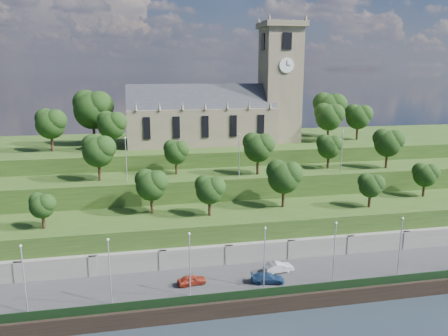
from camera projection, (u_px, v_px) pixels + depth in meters
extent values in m
plane|color=#1B232C|center=(283.00, 311.00, 57.52)|extent=(320.00, 320.00, 0.00)
cube|color=#2D2D30|center=(270.00, 283.00, 63.04)|extent=(160.00, 12.00, 2.00)
cube|color=black|center=(284.00, 304.00, 57.23)|extent=(160.00, 0.50, 2.20)
cube|color=black|center=(282.00, 291.00, 57.52)|extent=(160.00, 0.10, 1.20)
cube|color=slate|center=(259.00, 256.00, 68.45)|extent=(160.00, 2.00, 5.00)
cube|color=slate|center=(19.00, 279.00, 61.02)|extent=(1.20, 0.60, 5.00)
cube|color=slate|center=(93.00, 272.00, 62.92)|extent=(1.20, 0.60, 5.00)
cube|color=slate|center=(163.00, 266.00, 64.83)|extent=(1.20, 0.60, 5.00)
cube|color=slate|center=(229.00, 261.00, 66.73)|extent=(1.20, 0.60, 5.00)
cube|color=slate|center=(291.00, 256.00, 68.64)|extent=(1.20, 0.60, 5.00)
cube|color=slate|center=(350.00, 251.00, 70.54)|extent=(1.20, 0.60, 5.00)
cube|color=slate|center=(405.00, 246.00, 72.45)|extent=(1.20, 0.60, 5.00)
cube|color=#254015|center=(249.00, 233.00, 73.86)|extent=(160.00, 12.00, 8.00)
cube|color=#254015|center=(235.00, 203.00, 83.94)|extent=(160.00, 10.00, 12.00)
cube|color=#254015|center=(216.00, 171.00, 103.70)|extent=(160.00, 32.00, 15.00)
cube|color=#6D624C|center=(201.00, 125.00, 96.58)|extent=(32.00, 12.00, 8.00)
cube|color=#25272D|center=(201.00, 107.00, 95.69)|extent=(32.00, 10.18, 10.18)
cone|color=#6D624C|center=(136.00, 106.00, 87.09)|extent=(0.70, 0.70, 1.80)
cone|color=#6D624C|center=(159.00, 106.00, 87.98)|extent=(0.70, 0.70, 1.80)
cone|color=#6D624C|center=(182.00, 106.00, 88.87)|extent=(0.70, 0.70, 1.80)
cone|color=#6D624C|center=(205.00, 105.00, 89.76)|extent=(0.70, 0.70, 1.80)
cone|color=#6D624C|center=(227.00, 105.00, 90.65)|extent=(0.70, 0.70, 1.80)
cone|color=#6D624C|center=(249.00, 105.00, 91.53)|extent=(0.70, 0.70, 1.80)
cone|color=#6D624C|center=(270.00, 104.00, 92.42)|extent=(0.70, 0.70, 1.80)
cube|color=black|center=(147.00, 128.00, 88.36)|extent=(1.40, 0.25, 4.50)
cube|color=black|center=(176.00, 127.00, 89.51)|extent=(1.40, 0.25, 4.50)
cube|color=black|center=(205.00, 127.00, 90.65)|extent=(1.40, 0.25, 4.50)
cube|color=black|center=(233.00, 126.00, 91.79)|extent=(1.40, 0.25, 4.50)
cube|color=black|center=(261.00, 125.00, 92.94)|extent=(1.40, 0.25, 4.50)
cube|color=#6D624C|center=(280.00, 86.00, 98.13)|extent=(8.00, 8.00, 25.00)
cube|color=#6D624C|center=(282.00, 25.00, 95.24)|extent=(9.20, 9.20, 1.20)
cone|color=#6D624C|center=(269.00, 17.00, 90.39)|extent=(0.80, 0.80, 1.60)
cone|color=#6D624C|center=(259.00, 21.00, 98.04)|extent=(0.80, 0.80, 1.60)
cone|color=#6D624C|center=(306.00, 18.00, 91.91)|extent=(0.80, 0.80, 1.60)
cone|color=#6D624C|center=(293.00, 22.00, 99.57)|extent=(0.80, 0.80, 1.60)
cube|color=black|center=(287.00, 41.00, 92.13)|extent=(2.00, 0.25, 3.50)
cube|color=black|center=(275.00, 43.00, 99.94)|extent=(2.00, 0.25, 3.50)
cube|color=black|center=(263.00, 42.00, 95.26)|extent=(0.25, 2.00, 3.50)
cube|color=black|center=(299.00, 42.00, 96.81)|extent=(0.25, 2.00, 3.50)
cylinder|color=white|center=(287.00, 65.00, 93.20)|extent=(3.20, 0.30, 3.20)
cylinder|color=white|center=(298.00, 65.00, 97.92)|extent=(0.30, 3.20, 3.20)
cube|color=black|center=(287.00, 63.00, 92.92)|extent=(0.12, 0.05, 1.10)
cube|color=black|center=(289.00, 65.00, 93.10)|extent=(0.80, 0.05, 0.12)
cylinder|color=black|center=(43.00, 221.00, 64.69)|extent=(0.46, 0.46, 2.35)
sphere|color=black|center=(42.00, 206.00, 64.18)|extent=(3.65, 3.65, 3.65)
sphere|color=black|center=(47.00, 203.00, 63.85)|extent=(2.74, 2.74, 2.74)
sphere|color=black|center=(38.00, 201.00, 64.34)|extent=(2.56, 2.56, 2.56)
cylinder|color=black|center=(152.00, 204.00, 71.47)|extent=(0.50, 0.50, 3.18)
sphere|color=black|center=(151.00, 186.00, 70.80)|extent=(4.95, 4.95, 4.95)
sphere|color=black|center=(157.00, 182.00, 70.35)|extent=(3.72, 3.72, 3.72)
sphere|color=black|center=(145.00, 179.00, 71.00)|extent=(3.47, 3.47, 3.47)
cylinder|color=black|center=(210.00, 207.00, 70.38)|extent=(0.49, 0.49, 2.86)
sphere|color=black|center=(209.00, 190.00, 69.77)|extent=(4.45, 4.45, 4.45)
sphere|color=black|center=(215.00, 187.00, 69.37)|extent=(3.34, 3.34, 3.34)
sphere|color=black|center=(204.00, 184.00, 69.96)|extent=(3.11, 3.11, 3.11)
cylinder|color=black|center=(283.00, 197.00, 74.72)|extent=(0.52, 0.52, 3.53)
sphere|color=black|center=(284.00, 178.00, 73.97)|extent=(5.49, 5.49, 5.49)
sphere|color=black|center=(291.00, 173.00, 73.47)|extent=(4.11, 4.11, 4.11)
sphere|color=black|center=(277.00, 171.00, 74.20)|extent=(3.84, 3.84, 3.84)
cylinder|color=black|center=(369.00, 200.00, 74.72)|extent=(0.47, 0.47, 2.53)
sphere|color=black|center=(371.00, 186.00, 74.18)|extent=(3.94, 3.94, 3.94)
sphere|color=black|center=(376.00, 183.00, 73.82)|extent=(2.96, 2.96, 2.96)
sphere|color=black|center=(366.00, 181.00, 74.35)|extent=(2.76, 2.76, 2.76)
cylinder|color=black|center=(424.00, 189.00, 81.05)|extent=(0.48, 0.48, 2.73)
sphere|color=black|center=(425.00, 176.00, 80.47)|extent=(4.24, 4.24, 4.24)
sphere|color=black|center=(431.00, 172.00, 80.08)|extent=(3.18, 3.18, 3.18)
sphere|color=black|center=(420.00, 171.00, 80.64)|extent=(2.97, 2.97, 2.97)
cylinder|color=black|center=(99.00, 171.00, 76.56)|extent=(0.52, 0.52, 3.52)
sphere|color=black|center=(98.00, 152.00, 75.81)|extent=(5.47, 5.47, 5.47)
sphere|color=black|center=(104.00, 147.00, 75.32)|extent=(4.10, 4.10, 4.10)
sphere|color=black|center=(92.00, 145.00, 76.04)|extent=(3.83, 3.83, 3.83)
cylinder|color=black|center=(176.00, 167.00, 81.16)|extent=(0.48, 0.48, 2.79)
sphere|color=black|center=(176.00, 153.00, 80.57)|extent=(4.33, 4.33, 4.33)
sphere|color=black|center=(181.00, 149.00, 80.17)|extent=(3.25, 3.25, 3.25)
sphere|color=black|center=(171.00, 148.00, 80.75)|extent=(3.03, 3.03, 3.03)
cylinder|color=black|center=(258.00, 165.00, 81.05)|extent=(0.51, 0.51, 3.38)
sphere|color=black|center=(258.00, 148.00, 80.33)|extent=(5.26, 5.26, 5.26)
sphere|color=black|center=(264.00, 144.00, 79.86)|extent=(3.94, 3.94, 3.94)
sphere|color=black|center=(252.00, 142.00, 80.56)|extent=(3.68, 3.68, 3.68)
cylinder|color=black|center=(328.00, 161.00, 85.87)|extent=(0.49, 0.49, 2.91)
sphere|color=black|center=(329.00, 147.00, 85.24)|extent=(4.53, 4.53, 4.53)
sphere|color=black|center=(334.00, 144.00, 84.83)|extent=(3.40, 3.40, 3.40)
sphere|color=black|center=(324.00, 142.00, 85.44)|extent=(3.17, 3.17, 3.17)
cylinder|color=black|center=(386.00, 160.00, 86.07)|extent=(0.51, 0.51, 3.37)
sphere|color=black|center=(388.00, 144.00, 85.35)|extent=(5.25, 5.25, 5.25)
sphere|color=black|center=(395.00, 140.00, 84.88)|extent=(3.94, 3.94, 3.94)
sphere|color=black|center=(382.00, 138.00, 85.57)|extent=(3.67, 3.67, 3.67)
cylinder|color=black|center=(52.00, 142.00, 87.36)|extent=(0.53, 0.53, 3.71)
sphere|color=black|center=(50.00, 124.00, 86.57)|extent=(5.78, 5.78, 5.78)
sphere|color=black|center=(56.00, 120.00, 86.04)|extent=(4.33, 4.33, 4.33)
sphere|color=black|center=(45.00, 118.00, 86.81)|extent=(4.04, 4.04, 4.04)
cylinder|color=black|center=(94.00, 134.00, 94.40)|extent=(0.59, 0.59, 5.12)
sphere|color=black|center=(93.00, 111.00, 93.31)|extent=(7.97, 7.97, 7.97)
sphere|color=black|center=(100.00, 105.00, 92.59)|extent=(5.97, 5.97, 5.97)
sphere|color=black|center=(86.00, 103.00, 93.64)|extent=(5.58, 5.58, 5.58)
cylinder|color=black|center=(112.00, 143.00, 87.73)|extent=(0.52, 0.52, 3.49)
sphere|color=black|center=(111.00, 126.00, 86.98)|extent=(5.43, 5.43, 5.43)
sphere|color=black|center=(117.00, 122.00, 86.49)|extent=(4.07, 4.07, 4.07)
sphere|color=black|center=(106.00, 120.00, 87.21)|extent=(3.80, 3.80, 3.80)
cylinder|color=black|center=(328.00, 134.00, 98.62)|extent=(0.53, 0.53, 3.80)
sphere|color=black|center=(329.00, 118.00, 97.81)|extent=(5.90, 5.90, 5.90)
sphere|color=black|center=(335.00, 114.00, 97.28)|extent=(4.43, 4.43, 4.43)
sphere|color=black|center=(323.00, 112.00, 98.06)|extent=(4.13, 4.13, 4.13)
cylinder|color=black|center=(328.00, 127.00, 106.88)|extent=(0.56, 0.56, 4.61)
sphere|color=black|center=(329.00, 109.00, 105.90)|extent=(7.17, 7.17, 7.17)
sphere|color=black|center=(336.00, 105.00, 105.25)|extent=(5.38, 5.38, 5.38)
sphere|color=black|center=(323.00, 103.00, 106.20)|extent=(5.02, 5.02, 5.02)
cylinder|color=black|center=(357.00, 132.00, 102.12)|extent=(0.52, 0.52, 3.58)
sphere|color=black|center=(358.00, 117.00, 101.36)|extent=(5.57, 5.57, 5.57)
sphere|color=black|center=(364.00, 114.00, 100.85)|extent=(4.18, 4.18, 4.18)
sphere|color=black|center=(353.00, 112.00, 101.59)|extent=(3.90, 3.90, 3.90)
cylinder|color=#B2B2B7|center=(24.00, 281.00, 52.43)|extent=(0.16, 0.16, 8.65)
sphere|color=silver|center=(20.00, 246.00, 51.45)|extent=(0.36, 0.36, 0.36)
cylinder|color=#B2B2B7|center=(110.00, 273.00, 54.33)|extent=(0.16, 0.16, 8.65)
sphere|color=silver|center=(108.00, 240.00, 53.35)|extent=(0.36, 0.36, 0.36)
cylinder|color=#B2B2B7|center=(190.00, 266.00, 56.24)|extent=(0.16, 0.16, 8.65)
sphere|color=silver|center=(189.00, 234.00, 55.26)|extent=(0.36, 0.36, 0.36)
cylinder|color=#B2B2B7|center=(264.00, 260.00, 58.14)|extent=(0.16, 0.16, 8.65)
sphere|color=silver|center=(265.00, 228.00, 57.16)|extent=(0.36, 0.36, 0.36)
cylinder|color=#B2B2B7|center=(334.00, 254.00, 60.05)|extent=(0.16, 0.16, 8.65)
sphere|color=silver|center=(336.00, 223.00, 59.07)|extent=(0.36, 0.36, 0.36)
cylinder|color=#B2B2B7|center=(400.00, 248.00, 61.95)|extent=(0.16, 0.16, 8.65)
sphere|color=silver|center=(403.00, 218.00, 60.97)|extent=(0.36, 0.36, 0.36)
cylinder|color=#B2B2B7|center=(126.00, 160.00, 75.10)|extent=(0.16, 0.16, 7.61)
sphere|color=silver|center=(125.00, 138.00, 74.24)|extent=(0.36, 0.36, 0.36)
cylinder|color=#B2B2B7|center=(239.00, 156.00, 78.91)|extent=(0.16, 0.16, 7.61)
sphere|color=silver|center=(239.00, 135.00, 78.05)|extent=(0.36, 0.36, 0.36)
cylinder|color=#B2B2B7|center=(342.00, 152.00, 82.72)|extent=(0.16, 0.16, 7.61)
sphere|color=silver|center=(343.00, 132.00, 81.86)|extent=(0.36, 0.36, 0.36)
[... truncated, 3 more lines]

